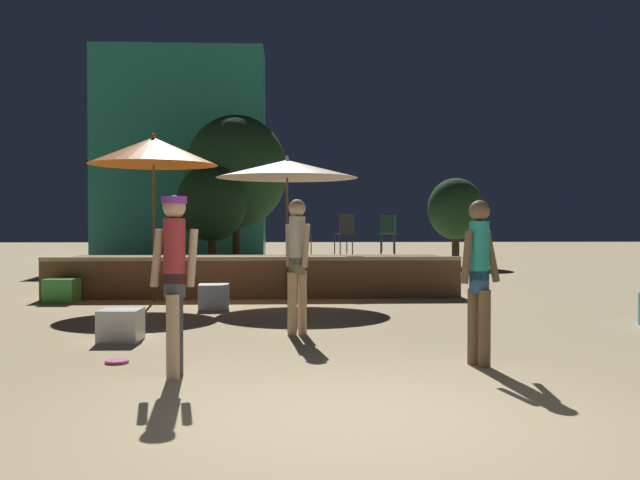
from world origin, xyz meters
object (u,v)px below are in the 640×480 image
Objects in this scene: patio_umbrella_0 at (153,151)px; person_1 at (175,274)px; bistro_chair_0 at (388,230)px; frisbee_disc at (117,361)px; cube_seat_1 at (121,325)px; cube_seat_0 at (214,297)px; bistro_chair_1 at (392,230)px; bistro_chair_3 at (299,230)px; patio_umbrella_1 at (287,169)px; background_tree_1 at (212,203)px; background_tree_2 at (456,209)px; cube_seat_3 at (62,290)px; background_tree_0 at (236,172)px; bistro_chair_2 at (345,230)px; person_3 at (297,259)px; person_2 at (479,275)px.

patio_umbrella_0 is 7.62m from person_1.
bistro_chair_0 reaches higher than frisbee_disc.
cube_seat_0 is at bearing 76.56° from cube_seat_1.
bistro_chair_3 is at bearing -88.59° from bistro_chair_1.
patio_umbrella_1 is 5.46× the size of cube_seat_1.
background_tree_2 is at bearing 7.86° from background_tree_1.
cube_seat_3 is 0.11× the size of background_tree_0.
cube_seat_0 is 3.96m from bistro_chair_2.
background_tree_2 is at bearing 63.14° from cube_seat_1.
bistro_chair_0 is at bearing -147.59° from person_3.
person_3 is 2.98m from frisbee_disc.
cube_seat_0 is at bearing 58.18° from bistro_chair_0.
background_tree_0 reaches higher than bistro_chair_0.
cube_seat_0 is 3.54m from person_3.
bistro_chair_1 is (6.77, 1.66, 1.18)m from cube_seat_3.
bistro_chair_3 reaches higher than cube_seat_3.
cube_seat_3 is at bearing -70.82° from bistro_chair_1.
cube_seat_3 is 12.81m from background_tree_0.
person_2 is 18.95m from background_tree_2.
person_3 is 6.42m from bistro_chair_1.
background_tree_0 is 1.70× the size of background_tree_2.
bistro_chair_0 is at bearing 27.53° from patio_umbrella_0.
bistro_chair_1 is 9.12m from frisbee_disc.
background_tree_0 reaches higher than person_1.
patio_umbrella_0 is 5.54× the size of cube_seat_3.
background_tree_1 is (1.84, 10.59, 2.06)m from cube_seat_3.
cube_seat_3 is at bearing 17.90° from person_2.
patio_umbrella_0 is at bearing 8.52° from person_2.
person_1 is 9.44m from bistro_chair_1.
patio_umbrella_0 is at bearing 15.64° from person_1.
cube_seat_1 is 0.60× the size of bistro_chair_2.
person_3 is 7.21× the size of frisbee_disc.
patio_umbrella_1 reaches higher than person_3.
cube_seat_1 is 17.24m from background_tree_0.
patio_umbrella_0 is 1.85× the size of person_1.
bistro_chair_2 is (-1.12, -1.24, 0.00)m from bistro_chair_0.
person_2 is at bearing -4.92° from frisbee_disc.
cube_seat_0 is at bearing -166.72° from bistro_chair_3.
cube_seat_3 is (-3.09, 1.24, 0.01)m from cube_seat_0.
person_3 is at bearing -58.04° from patio_umbrella_0.
cube_seat_1 is at bearing 41.21° from bistro_chair_2.
bistro_chair_1 is 1.00× the size of bistro_chair_2.
background_tree_1 is (-1.25, 11.84, 2.07)m from cube_seat_0.
cube_seat_3 is 7.88m from person_1.
person_3 is at bearing -110.68° from background_tree_2.
background_tree_1 reaches higher than patio_umbrella_0.
patio_umbrella_0 is at bearing 95.45° from cube_seat_1.
person_1 is at bearing -65.39° from cube_seat_1.
background_tree_2 is (3.89, 10.15, 0.70)m from bistro_chair_1.
patio_umbrella_0 is 2.68m from patio_umbrella_1.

